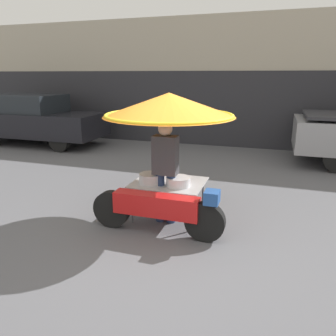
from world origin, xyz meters
TOP-DOWN VIEW (x-y plane):
  - ground_plane at (0.00, 0.00)m, footprint 36.00×36.00m
  - shopfront_building at (0.00, 7.60)m, footprint 28.00×2.06m
  - vendor_motorcycle_cart at (-0.34, 0.63)m, footprint 2.04×2.03m
  - vendor_person at (-0.34, 0.50)m, footprint 0.38×0.22m
  - parked_car at (-6.50, 4.96)m, footprint 4.68×1.79m

SIDE VIEW (x-z plane):
  - ground_plane at x=0.00m, z-range 0.00..0.00m
  - parked_car at x=-6.50m, z-range 0.02..1.67m
  - vendor_person at x=-0.34m, z-range 0.10..1.72m
  - vendor_motorcycle_cart at x=-0.34m, z-range 0.60..2.63m
  - shopfront_building at x=0.00m, z-range -0.01..4.06m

